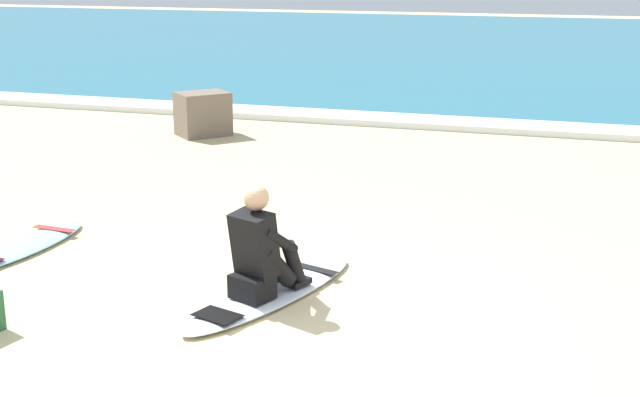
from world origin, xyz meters
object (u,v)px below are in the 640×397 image
surfboard_spare_near (22,246)px  shoreline_rock (203,114)px  surfer_seated (262,253)px  surfboard_main (272,293)px

surfboard_spare_near → shoreline_rock: shoreline_rock is taller
surfboard_spare_near → surfer_seated: bearing=-11.1°
surfer_seated → surfboard_spare_near: surfer_seated is taller
surfboard_spare_near → shoreline_rock: 5.81m
surfboard_spare_near → shoreline_rock: bearing=97.2°
shoreline_rock → surfboard_main: bearing=-60.3°
surfboard_main → shoreline_rock: shoreline_rock is taller
surfboard_main → surfer_seated: (-0.03, -0.14, 0.40)m
surfer_seated → surfboard_main: bearing=75.6°
shoreline_rock → surfboard_spare_near: bearing=-82.8°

